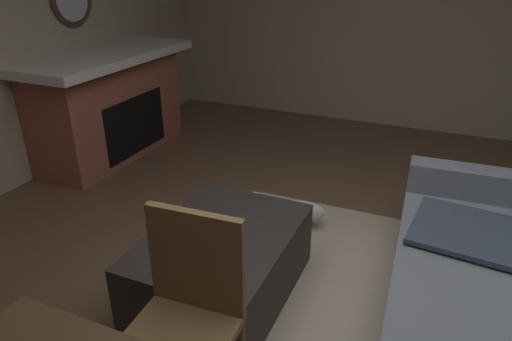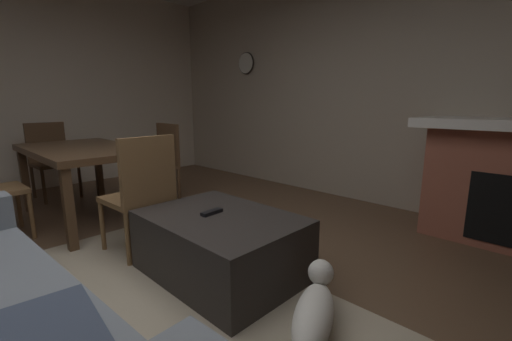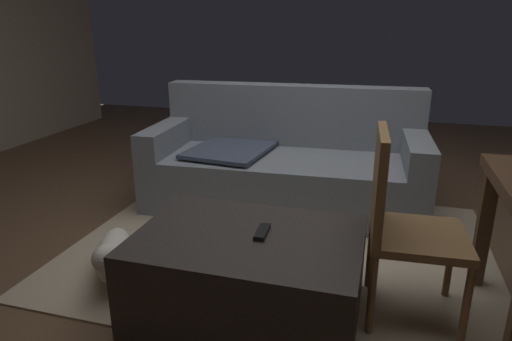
% 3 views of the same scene
% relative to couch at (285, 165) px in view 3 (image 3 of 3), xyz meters
% --- Properties ---
extents(floor, '(8.71, 8.71, 0.00)m').
position_rel_couch_xyz_m(floor, '(0.16, -0.77, -0.32)').
color(floor, brown).
extents(area_rug, '(2.60, 2.00, 0.01)m').
position_rel_couch_xyz_m(area_rug, '(0.14, -0.76, -0.31)').
color(area_rug, tan).
rests_on(area_rug, ground).
extents(couch, '(2.13, 1.00, 0.91)m').
position_rel_couch_xyz_m(couch, '(0.00, 0.00, 0.00)').
color(couch, slate).
rests_on(couch, ground).
extents(ottoman_coffee_table, '(1.07, 0.76, 0.43)m').
position_rel_couch_xyz_m(ottoman_coffee_table, '(0.14, -1.46, -0.10)').
color(ottoman_coffee_table, '#2D2826').
rests_on(ottoman_coffee_table, ground).
extents(tv_remote, '(0.06, 0.16, 0.02)m').
position_rel_couch_xyz_m(tv_remote, '(0.20, -1.44, 0.12)').
color(tv_remote, black).
rests_on(tv_remote, ottoman_coffee_table).
extents(dining_chair_west, '(0.46, 0.46, 0.93)m').
position_rel_couch_xyz_m(dining_chair_west, '(0.83, -1.27, 0.21)').
color(dining_chair_west, brown).
rests_on(dining_chair_west, ground).
extents(small_dog, '(0.41, 0.58, 0.27)m').
position_rel_couch_xyz_m(small_dog, '(-0.68, -1.38, -0.16)').
color(small_dog, silver).
rests_on(small_dog, ground).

